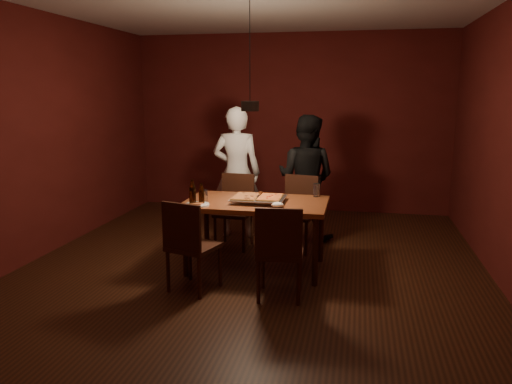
% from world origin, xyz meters
% --- Properties ---
extents(room_shell, '(6.00, 6.00, 6.00)m').
position_xyz_m(room_shell, '(0.00, 0.00, 1.40)').
color(room_shell, '#3C1E10').
rests_on(room_shell, ground).
extents(dining_table, '(1.50, 0.90, 0.75)m').
position_xyz_m(dining_table, '(0.04, 0.10, 0.68)').
color(dining_table, brown).
rests_on(dining_table, floor).
extents(chair_far_left, '(0.45, 0.45, 0.49)m').
position_xyz_m(chair_far_left, '(-0.37, 0.87, 0.54)').
color(chair_far_left, '#38190F').
rests_on(chair_far_left, floor).
extents(chair_far_right, '(0.49, 0.49, 0.49)m').
position_xyz_m(chair_far_right, '(0.40, 0.91, 0.54)').
color(chair_far_right, '#38190F').
rests_on(chair_far_right, floor).
extents(chair_near_left, '(0.52, 0.52, 0.49)m').
position_xyz_m(chair_near_left, '(-0.45, -0.67, 0.54)').
color(chair_near_left, '#38190F').
rests_on(chair_near_left, floor).
extents(chair_near_right, '(0.45, 0.45, 0.49)m').
position_xyz_m(chair_near_right, '(0.42, -0.69, 0.54)').
color(chair_near_right, '#38190F').
rests_on(chair_near_right, floor).
extents(pizza_tray, '(0.56, 0.46, 0.05)m').
position_xyz_m(pizza_tray, '(0.08, 0.07, 0.77)').
color(pizza_tray, silver).
rests_on(pizza_tray, dining_table).
extents(pizza_meat, '(0.25, 0.40, 0.02)m').
position_xyz_m(pizza_meat, '(-0.06, 0.07, 0.81)').
color(pizza_meat, maroon).
rests_on(pizza_meat, pizza_tray).
extents(pizza_cheese, '(0.24, 0.38, 0.02)m').
position_xyz_m(pizza_cheese, '(0.20, 0.08, 0.81)').
color(pizza_cheese, gold).
rests_on(pizza_cheese, pizza_tray).
extents(spatula, '(0.11, 0.25, 0.04)m').
position_xyz_m(spatula, '(0.07, 0.08, 0.81)').
color(spatula, silver).
rests_on(spatula, pizza_tray).
extents(beer_bottle_a, '(0.07, 0.07, 0.27)m').
position_xyz_m(beer_bottle_a, '(-0.55, -0.22, 0.88)').
color(beer_bottle_a, black).
rests_on(beer_bottle_a, dining_table).
extents(beer_bottle_b, '(0.06, 0.06, 0.22)m').
position_xyz_m(beer_bottle_b, '(-0.47, -0.17, 0.86)').
color(beer_bottle_b, black).
rests_on(beer_bottle_b, dining_table).
extents(water_glass_left, '(0.08, 0.08, 0.12)m').
position_xyz_m(water_glass_left, '(-0.50, -0.02, 0.81)').
color(water_glass_left, silver).
rests_on(water_glass_left, dining_table).
extents(water_glass_right, '(0.07, 0.07, 0.15)m').
position_xyz_m(water_glass_right, '(0.65, 0.47, 0.82)').
color(water_glass_right, silver).
rests_on(water_glass_right, dining_table).
extents(plate_slice, '(0.25, 0.25, 0.03)m').
position_xyz_m(plate_slice, '(-0.51, -0.22, 0.76)').
color(plate_slice, white).
rests_on(plate_slice, dining_table).
extents(napkin, '(0.13, 0.10, 0.05)m').
position_xyz_m(napkin, '(0.31, -0.14, 0.78)').
color(napkin, white).
rests_on(napkin, dining_table).
extents(diner_white, '(0.64, 0.44, 1.71)m').
position_xyz_m(diner_white, '(-0.46, 1.30, 0.86)').
color(diner_white, white).
rests_on(diner_white, floor).
extents(diner_dark, '(0.92, 0.80, 1.61)m').
position_xyz_m(diner_dark, '(0.43, 1.39, 0.81)').
color(diner_dark, black).
rests_on(diner_dark, floor).
extents(pendant_lamp, '(0.18, 0.18, 1.10)m').
position_xyz_m(pendant_lamp, '(0.00, 0.00, 1.76)').
color(pendant_lamp, black).
rests_on(pendant_lamp, ceiling).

